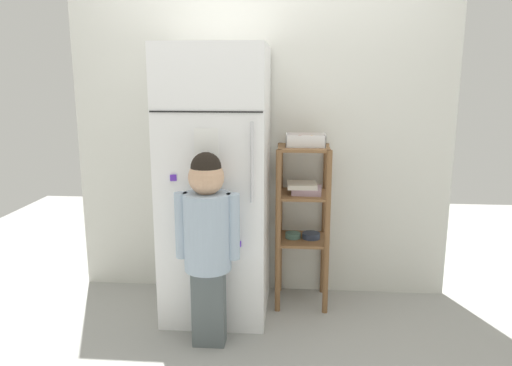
# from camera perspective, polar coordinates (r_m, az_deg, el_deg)

# --- Properties ---
(ground_plane) EXTENTS (6.00, 6.00, 0.00)m
(ground_plane) POSITION_cam_1_polar(r_m,az_deg,el_deg) (3.34, 0.06, -14.68)
(ground_plane) COLOR #999993
(kitchen_wall_back) EXTENTS (2.61, 0.03, 2.21)m
(kitchen_wall_back) POSITION_cam_1_polar(r_m,az_deg,el_deg) (3.38, 0.58, 5.27)
(kitchen_wall_back) COLOR silver
(kitchen_wall_back) RESTS_ON ground
(refrigerator) EXTENTS (0.65, 0.68, 1.71)m
(refrigerator) POSITION_cam_1_polar(r_m,az_deg,el_deg) (3.11, -4.63, -0.07)
(refrigerator) COLOR white
(refrigerator) RESTS_ON ground
(child_standing) EXTENTS (0.36, 0.27, 1.12)m
(child_standing) POSITION_cam_1_polar(r_m,az_deg,el_deg) (2.72, -5.70, -5.63)
(child_standing) COLOR #555E60
(child_standing) RESTS_ON ground
(pantry_shelf_unit) EXTENTS (0.35, 0.35, 1.08)m
(pantry_shelf_unit) POSITION_cam_1_polar(r_m,az_deg,el_deg) (3.26, 5.52, -2.91)
(pantry_shelf_unit) COLOR brown
(pantry_shelf_unit) RESTS_ON ground
(fruit_bin) EXTENTS (0.25, 0.17, 0.08)m
(fruit_bin) POSITION_cam_1_polar(r_m,az_deg,el_deg) (3.16, 5.82, 4.85)
(fruit_bin) COLOR white
(fruit_bin) RESTS_ON pantry_shelf_unit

